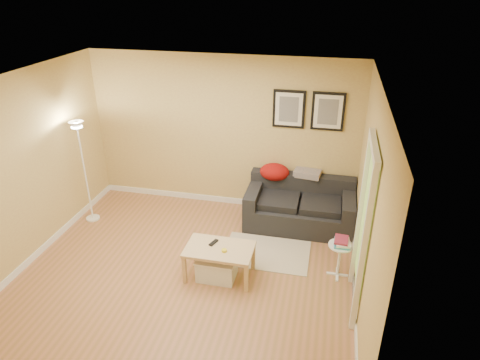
% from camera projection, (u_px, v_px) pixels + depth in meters
% --- Properties ---
extents(floor, '(4.50, 4.50, 0.00)m').
position_uv_depth(floor, '(188.00, 270.00, 5.86)').
color(floor, '#AC6E4A').
rests_on(floor, ground).
extents(ceiling, '(4.50, 4.50, 0.00)m').
position_uv_depth(ceiling, '(175.00, 83.00, 4.71)').
color(ceiling, white).
rests_on(ceiling, wall_back).
extents(wall_back, '(4.50, 0.00, 4.50)m').
position_uv_depth(wall_back, '(223.00, 134.00, 7.04)').
color(wall_back, tan).
rests_on(wall_back, ground).
extents(wall_front, '(4.50, 0.00, 4.50)m').
position_uv_depth(wall_front, '(102.00, 294.00, 3.54)').
color(wall_front, tan).
rests_on(wall_front, ground).
extents(wall_left, '(0.00, 4.00, 4.00)m').
position_uv_depth(wall_left, '(25.00, 171.00, 5.73)').
color(wall_left, tan).
rests_on(wall_left, ground).
extents(wall_right, '(0.00, 4.00, 4.00)m').
position_uv_depth(wall_right, '(368.00, 207.00, 4.85)').
color(wall_right, tan).
rests_on(wall_right, ground).
extents(baseboard_back, '(4.50, 0.02, 0.10)m').
position_uv_depth(baseboard_back, '(224.00, 200.00, 7.58)').
color(baseboard_back, white).
rests_on(baseboard_back, ground).
extents(baseboard_left, '(0.02, 4.00, 0.10)m').
position_uv_depth(baseboard_left, '(44.00, 247.00, 6.28)').
color(baseboard_left, white).
rests_on(baseboard_left, ground).
extents(baseboard_right, '(0.02, 4.00, 0.10)m').
position_uv_depth(baseboard_right, '(354.00, 291.00, 5.40)').
color(baseboard_right, white).
rests_on(baseboard_right, ground).
extents(sofa, '(1.70, 0.90, 0.75)m').
position_uv_depth(sofa, '(300.00, 204.00, 6.77)').
color(sofa, black).
rests_on(sofa, ground).
extents(red_throw, '(0.48, 0.36, 0.28)m').
position_uv_depth(red_throw, '(274.00, 172.00, 6.94)').
color(red_throw, maroon).
rests_on(red_throw, sofa).
extents(plaid_throw, '(0.45, 0.32, 0.10)m').
position_uv_depth(plaid_throw, '(307.00, 173.00, 6.87)').
color(plaid_throw, tan).
rests_on(plaid_throw, sofa).
extents(framed_print_left, '(0.50, 0.04, 0.60)m').
position_uv_depth(framed_print_left, '(289.00, 109.00, 6.59)').
color(framed_print_left, black).
rests_on(framed_print_left, wall_back).
extents(framed_print_right, '(0.50, 0.04, 0.60)m').
position_uv_depth(framed_print_right, '(328.00, 112.00, 6.47)').
color(framed_print_right, black).
rests_on(framed_print_right, wall_back).
extents(area_rug, '(1.25, 0.85, 0.01)m').
position_uv_depth(area_rug, '(266.00, 253.00, 6.22)').
color(area_rug, beige).
rests_on(area_rug, ground).
extents(green_runner, '(0.70, 0.50, 0.01)m').
position_uv_depth(green_runner, '(210.00, 246.00, 6.37)').
color(green_runner, '#668C4C').
rests_on(green_runner, ground).
extents(coffee_table, '(1.00, 0.74, 0.45)m').
position_uv_depth(coffee_table, '(220.00, 262.00, 5.67)').
color(coffee_table, tan).
rests_on(coffee_table, ground).
extents(remote_control, '(0.10, 0.17, 0.02)m').
position_uv_depth(remote_control, '(214.00, 243.00, 5.67)').
color(remote_control, black).
rests_on(remote_control, coffee_table).
extents(tape_roll, '(0.07, 0.07, 0.03)m').
position_uv_depth(tape_roll, '(224.00, 251.00, 5.50)').
color(tape_roll, yellow).
rests_on(tape_roll, coffee_table).
extents(storage_bin, '(0.52, 0.38, 0.32)m').
position_uv_depth(storage_bin, '(217.00, 268.00, 5.67)').
color(storage_bin, white).
rests_on(storage_bin, ground).
extents(side_table, '(0.33, 0.33, 0.50)m').
position_uv_depth(side_table, '(339.00, 260.00, 5.66)').
color(side_table, white).
rests_on(side_table, ground).
extents(book_stack, '(0.23, 0.29, 0.08)m').
position_uv_depth(book_stack, '(342.00, 242.00, 5.55)').
color(book_stack, teal).
rests_on(book_stack, side_table).
extents(floor_lamp, '(0.22, 0.22, 1.71)m').
position_uv_depth(floor_lamp, '(85.00, 175.00, 6.73)').
color(floor_lamp, white).
rests_on(floor_lamp, ground).
extents(doorway, '(0.12, 1.01, 2.13)m').
position_uv_depth(doorway, '(361.00, 233.00, 4.85)').
color(doorway, white).
rests_on(doorway, ground).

